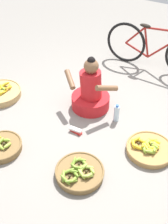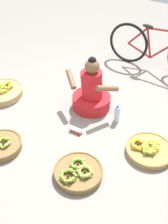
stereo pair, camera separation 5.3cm
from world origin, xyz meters
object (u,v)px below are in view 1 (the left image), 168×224
(water_bottle, at_px, (117,113))
(banana_basket_back_right, at_px, (149,148))
(vendor_woman_front, at_px, (91,92))
(banana_basket_front_left, at_px, (0,93))
(bicycle_leaning, at_px, (155,49))
(packet_carton_stack, at_px, (76,131))
(banana_basket_mid_right, at_px, (1,146))
(banana_basket_near_bicycle, at_px, (80,172))

(water_bottle, bearing_deg, banana_basket_back_right, -25.36)
(vendor_woman_front, distance_m, banana_basket_front_left, 1.35)
(banana_basket_back_right, bearing_deg, vendor_woman_front, 162.02)
(bicycle_leaning, xyz_separation_m, packet_carton_stack, (-0.19, -1.98, -0.33))
(banana_basket_mid_right, bearing_deg, banana_basket_near_bicycle, 11.61)
(banana_basket_back_right, relative_size, packet_carton_stack, 3.18)
(water_bottle, bearing_deg, banana_basket_front_left, -164.47)
(banana_basket_mid_right, relative_size, banana_basket_near_bicycle, 0.91)
(vendor_woman_front, height_order, packet_carton_stack, vendor_woman_front)
(banana_basket_front_left, height_order, banana_basket_back_right, banana_basket_front_left)
(vendor_woman_front, height_order, water_bottle, vendor_woman_front)
(banana_basket_mid_right, distance_m, water_bottle, 1.47)
(banana_basket_back_right, distance_m, water_bottle, 0.64)
(vendor_woman_front, distance_m, bicycle_leaning, 1.48)
(vendor_woman_front, distance_m, banana_basket_back_right, 1.08)
(vendor_woman_front, relative_size, banana_basket_front_left, 1.24)
(vendor_woman_front, bearing_deg, banana_basket_mid_right, -109.08)
(banana_basket_near_bicycle, height_order, water_bottle, water_bottle)
(bicycle_leaning, height_order, banana_basket_back_right, bicycle_leaning)
(banana_basket_back_right, bearing_deg, water_bottle, 154.64)
(banana_basket_front_left, xyz_separation_m, banana_basket_near_bicycle, (1.76, -0.53, -0.01))
(bicycle_leaning, xyz_separation_m, banana_basket_back_right, (0.70, -1.77, -0.31))
(bicycle_leaning, height_order, packet_carton_stack, bicycle_leaning)
(vendor_woman_front, height_order, banana_basket_back_right, vendor_woman_front)
(vendor_woman_front, relative_size, water_bottle, 3.06)
(banana_basket_back_right, distance_m, packet_carton_stack, 0.91)
(banana_basket_front_left, distance_m, water_bottle, 1.73)
(banana_basket_front_left, bearing_deg, packet_carton_stack, -0.75)
(bicycle_leaning, relative_size, banana_basket_front_left, 2.75)
(banana_basket_front_left, relative_size, banana_basket_back_right, 1.14)
(water_bottle, bearing_deg, banana_basket_mid_right, -125.93)
(banana_basket_back_right, bearing_deg, banana_basket_front_left, -175.21)
(banana_basket_front_left, relative_size, water_bottle, 2.47)
(vendor_woman_front, height_order, bicycle_leaning, vendor_woman_front)
(banana_basket_mid_right, relative_size, banana_basket_front_left, 0.77)
(packet_carton_stack, bearing_deg, vendor_woman_front, 103.05)
(bicycle_leaning, relative_size, banana_basket_mid_right, 3.57)
(banana_basket_front_left, height_order, water_bottle, water_bottle)
(vendor_woman_front, distance_m, banana_basket_mid_right, 1.33)
(banana_basket_front_left, bearing_deg, banana_basket_back_right, 4.79)
(banana_basket_front_left, bearing_deg, banana_basket_mid_right, -42.21)
(banana_basket_mid_right, xyz_separation_m, water_bottle, (0.86, 1.19, 0.07))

